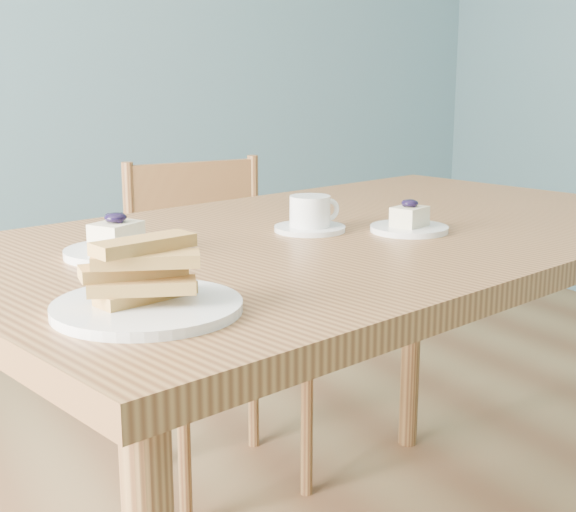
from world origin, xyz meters
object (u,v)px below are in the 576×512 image
at_px(cheesecake_plate_far, 117,245).
at_px(cheesecake_plate_near, 409,224).
at_px(coffee_cup, 311,216).
at_px(biscotti_plate, 147,289).
at_px(dining_chair, 215,323).
at_px(dining_table, 343,270).

bearing_deg(cheesecake_plate_far, cheesecake_plate_near, -8.67).
bearing_deg(coffee_cup, biscotti_plate, -134.20).
distance_m(dining_chair, biscotti_plate, 1.18).
bearing_deg(cheesecake_plate_far, dining_table, 0.06).
bearing_deg(dining_chair, dining_table, -88.65).
height_order(dining_table, cheesecake_plate_near, cheesecake_plate_near).
bearing_deg(dining_table, cheesecake_plate_near, -54.16).
distance_m(dining_chair, cheesecake_plate_near, 0.82).
bearing_deg(dining_chair, cheesecake_plate_far, -124.46).
bearing_deg(cheesecake_plate_near, cheesecake_plate_far, 171.33).
height_order(dining_table, cheesecake_plate_far, cheesecake_plate_far).
bearing_deg(cheesecake_plate_far, coffee_cup, 2.66).
relative_size(dining_chair, coffee_cup, 6.48).
relative_size(coffee_cup, biscotti_plate, 0.56).
xyz_separation_m(dining_chair, coffee_cup, (-0.08, -0.62, 0.40)).
distance_m(cheesecake_plate_far, coffee_cup, 0.40).
relative_size(dining_table, cheesecake_plate_near, 11.30).
relative_size(dining_table, cheesecake_plate_far, 9.59).
xyz_separation_m(dining_chair, cheesecake_plate_near, (0.08, -0.72, 0.39)).
bearing_deg(coffee_cup, dining_table, -5.99).
relative_size(dining_chair, cheesecake_plate_near, 5.96).
height_order(cheesecake_plate_near, cheesecake_plate_far, cheesecake_plate_far).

